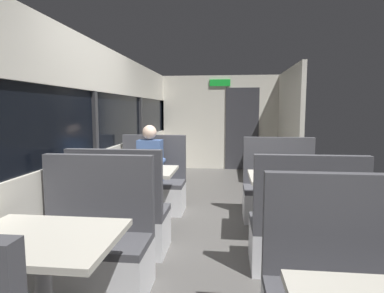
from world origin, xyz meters
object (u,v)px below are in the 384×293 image
bench_mid_window_facing_end (121,221)px  bench_rear_aisle_facing_entry (279,195)px  seated_passenger (151,175)px  bench_rear_aisle_facing_end (304,236)px  dining_table_mid_window (139,177)px  dining_table_rear_aisle (290,185)px  bench_near_window_facing_entry (92,251)px  bench_mid_window_facing_entry (152,188)px  dining_table_near_window (41,252)px

bench_mid_window_facing_end → bench_rear_aisle_facing_entry: (1.79, 1.20, 0.00)m
bench_rear_aisle_facing_entry → seated_passenger: 1.81m
bench_rear_aisle_facing_end → dining_table_mid_window: bearing=153.3°
dining_table_mid_window → dining_table_rear_aisle: bearing=-6.4°
bench_near_window_facing_entry → dining_table_mid_window: 1.44m
bench_rear_aisle_facing_end → seated_passenger: size_ratio=0.87×
bench_near_window_facing_entry → bench_mid_window_facing_entry: same height
dining_table_near_window → bench_mid_window_facing_end: bench_mid_window_facing_end is taller
bench_mid_window_facing_end → bench_rear_aisle_facing_end: size_ratio=1.00×
bench_mid_window_facing_end → seated_passenger: bearing=90.0°
dining_table_near_window → bench_mid_window_facing_end: bearing=90.0°
bench_near_window_facing_entry → bench_mid_window_facing_entry: (0.00, 2.11, 0.00)m
dining_table_rear_aisle → bench_rear_aisle_facing_entry: bearing=90.0°
seated_passenger → dining_table_mid_window: bearing=-90.0°
bench_mid_window_facing_entry → seated_passenger: (0.00, -0.07, 0.21)m
bench_mid_window_facing_entry → bench_rear_aisle_facing_end: (1.79, -1.60, 0.00)m
dining_table_rear_aisle → bench_mid_window_facing_end: bearing=-164.4°
bench_near_window_facing_entry → bench_mid_window_facing_entry: 2.11m
dining_table_near_window → bench_mid_window_facing_entry: size_ratio=0.82×
dining_table_near_window → dining_table_mid_window: 2.11m
bench_mid_window_facing_end → dining_table_rear_aisle: bearing=15.6°
dining_table_near_window → bench_mid_window_facing_entry: 2.82m
seated_passenger → bench_mid_window_facing_entry: bearing=90.0°
dining_table_mid_window → bench_mid_window_facing_entry: bench_mid_window_facing_entry is taller
bench_mid_window_facing_end → bench_mid_window_facing_entry: size_ratio=1.00×
bench_near_window_facing_entry → dining_table_rear_aisle: bearing=34.0°
bench_mid_window_facing_entry → dining_table_mid_window: bearing=-90.0°
bench_mid_window_facing_end → dining_table_rear_aisle: bench_mid_window_facing_end is taller
seated_passenger → bench_rear_aisle_facing_entry: bearing=-4.1°
dining_table_rear_aisle → bench_mid_window_facing_entry: bearing=153.3°
bench_mid_window_facing_entry → bench_rear_aisle_facing_entry: same height
bench_near_window_facing_entry → dining_table_rear_aisle: 2.18m
dining_table_near_window → seated_passenger: size_ratio=0.71×
dining_table_mid_window → seated_passenger: bearing=90.0°
seated_passenger → bench_mid_window_facing_end: bearing=-90.0°
dining_table_near_window → bench_rear_aisle_facing_entry: (1.79, 2.61, -0.31)m
dining_table_mid_window → bench_rear_aisle_facing_end: bench_rear_aisle_facing_end is taller
dining_table_near_window → bench_near_window_facing_entry: bearing=90.0°
bench_mid_window_facing_entry → dining_table_near_window: bearing=-90.0°
bench_mid_window_facing_entry → seated_passenger: seated_passenger is taller
dining_table_near_window → dining_table_rear_aisle: same height
dining_table_near_window → seated_passenger: bearing=90.0°
bench_mid_window_facing_entry → seated_passenger: bearing=-90.0°
dining_table_mid_window → bench_mid_window_facing_end: size_ratio=0.82×
dining_table_mid_window → bench_rear_aisle_facing_end: size_ratio=0.82×
bench_rear_aisle_facing_entry → dining_table_near_window: bearing=-124.5°
dining_table_near_window → bench_rear_aisle_facing_entry: bearing=55.5°
dining_table_near_window → bench_near_window_facing_entry: size_ratio=0.82×
dining_table_mid_window → bench_near_window_facing_entry: bearing=-90.0°
bench_near_window_facing_entry → bench_mid_window_facing_entry: bearing=90.0°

